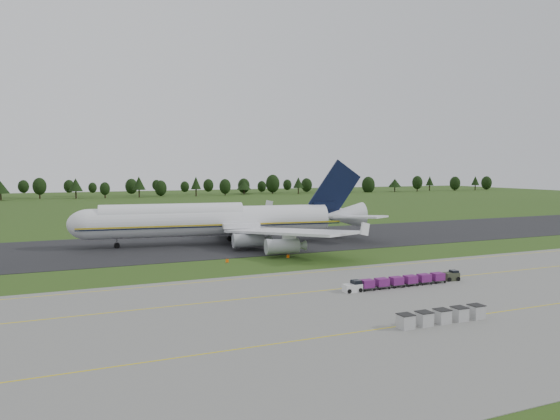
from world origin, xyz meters
name	(u,v)px	position (x,y,z in m)	size (l,w,h in m)	color
ground	(291,262)	(0.00, 0.00, 0.00)	(600.00, 600.00, 0.00)	#294514
apron	(410,307)	(0.00, -34.00, 0.03)	(300.00, 52.00, 0.06)	slate
taxiway	(239,242)	(0.00, 28.00, 0.04)	(300.00, 40.00, 0.08)	black
apron_markings	(377,295)	(0.00, -26.98, 0.06)	(300.00, 30.20, 0.01)	#DAC30C
tree_line	(133,186)	(6.58, 220.39, 6.16)	(530.21, 21.56, 11.59)	black
aircraft	(219,220)	(-4.80, 27.07, 5.31)	(66.48, 64.02, 18.60)	white
baggage_train	(394,282)	(4.71, -24.27, 0.85)	(16.65, 1.51, 1.45)	silver
utility_cart	(451,276)	(15.21, -23.82, 0.65)	(2.32, 1.56, 1.20)	#343827
uld_row	(442,316)	(-1.03, -40.95, 0.83)	(11.15, 1.55, 1.53)	#A9A9A9
edge_markers	(258,259)	(-4.52, 4.44, 0.27)	(12.37, 0.30, 0.60)	#FF5A08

